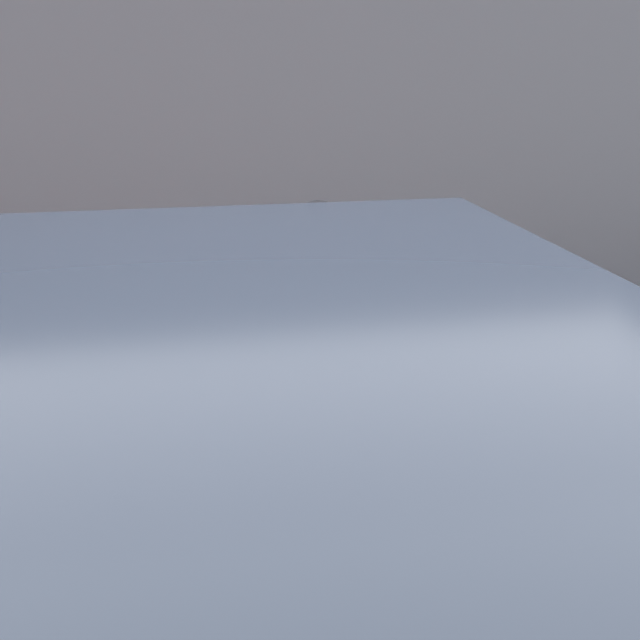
{
  "coord_description": "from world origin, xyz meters",
  "views": [
    {
      "loc": [
        -0.56,
        -1.76,
        2.24
      ],
      "look_at": [
        0.09,
        1.31,
        1.24
      ],
      "focal_mm": 50.0,
      "sensor_mm": 36.0,
      "label": 1
    }
  ],
  "objects": [
    {
      "name": "sidewalk",
      "position": [
        0.0,
        2.2,
        0.06
      ],
      "size": [
        24.0,
        2.8,
        0.12
      ],
      "color": "#ADAAA3",
      "rests_on": "ground_plane"
    },
    {
      "name": "parking_meter",
      "position": [
        0.09,
        1.31,
        1.24
      ],
      "size": [
        0.21,
        0.12,
        1.57
      ],
      "color": "gray",
      "rests_on": "sidewalk"
    }
  ]
}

